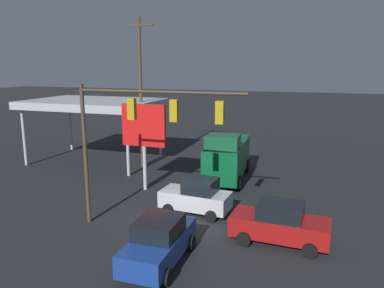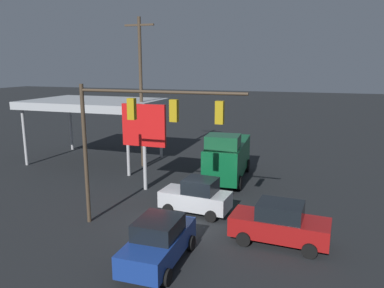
{
  "view_description": "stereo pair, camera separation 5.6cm",
  "coord_description": "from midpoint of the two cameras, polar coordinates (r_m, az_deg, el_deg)",
  "views": [
    {
      "loc": [
        -6.23,
        16.68,
        8.02
      ],
      "look_at": [
        0.0,
        -2.0,
        3.84
      ],
      "focal_mm": 35.0,
      "sensor_mm": 36.0,
      "label": 1
    },
    {
      "loc": [
        -6.28,
        16.66,
        8.02
      ],
      "look_at": [
        0.0,
        -2.0,
        3.84
      ],
      "focal_mm": 35.0,
      "sensor_mm": 36.0,
      "label": 2
    }
  ],
  "objects": [
    {
      "name": "sedan_far",
      "position": [
        17.83,
        13.29,
        -11.7
      ],
      "size": [
        4.51,
        2.28,
        1.93
      ],
      "rotation": [
        0.0,
        0.0,
        -0.07
      ],
      "color": "maroon",
      "rests_on": "ground"
    },
    {
      "name": "hatchback_crossing",
      "position": [
        20.71,
        0.78,
        -7.98
      ],
      "size": [
        3.92,
        2.19,
        1.97
      ],
      "rotation": [
        0.0,
        0.0,
        -0.08
      ],
      "color": "silver",
      "rests_on": "ground"
    },
    {
      "name": "sedan_waiting",
      "position": [
        15.85,
        -4.98,
        -14.54
      ],
      "size": [
        2.09,
        4.41,
        1.93
      ],
      "rotation": [
        0.0,
        0.0,
        1.58
      ],
      "color": "navy",
      "rests_on": "ground"
    },
    {
      "name": "traffic_signal_assembly",
      "position": [
        17.69,
        -7.96,
        3.13
      ],
      "size": [
        8.24,
        0.43,
        7.12
      ],
      "color": "#473828",
      "rests_on": "ground"
    },
    {
      "name": "price_sign",
      "position": [
        23.96,
        -7.26,
        2.37
      ],
      "size": [
        2.95,
        0.27,
        5.61
      ],
      "color": "#B7B7BC",
      "rests_on": "ground"
    },
    {
      "name": "utility_pole",
      "position": [
        29.55,
        -7.72,
        8.08
      ],
      "size": [
        2.4,
        0.26,
        11.54
      ],
      "color": "#473828",
      "rests_on": "ground"
    },
    {
      "name": "delivery_truck",
      "position": [
        26.42,
        5.51,
        -1.92
      ],
      "size": [
        2.88,
        6.93,
        3.58
      ],
      "rotation": [
        0.0,
        0.0,
        1.63
      ],
      "color": "#0C592D",
      "rests_on": "ground"
    },
    {
      "name": "gas_station_canopy",
      "position": [
        32.13,
        -14.64,
        5.89
      ],
      "size": [
        10.52,
        7.28,
        5.18
      ],
      "color": "#B2B7BC",
      "rests_on": "ground"
    },
    {
      "name": "ground_plane",
      "position": [
        19.52,
        -1.83,
        -12.27
      ],
      "size": [
        200.0,
        200.0,
        0.0
      ],
      "primitive_type": "plane",
      "color": "black"
    }
  ]
}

